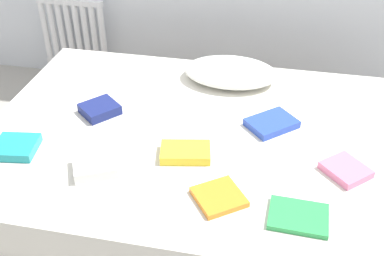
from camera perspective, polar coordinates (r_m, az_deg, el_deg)
name	(u,v)px	position (r m, az deg, el deg)	size (l,w,h in m)	color
ground_plane	(190,206)	(2.58, -0.23, -9.41)	(8.00, 8.00, 0.00)	#9E998E
bed	(190,171)	(2.41, -0.24, -5.21)	(2.00, 1.50, 0.50)	brown
radiator	(74,33)	(3.65, -14.14, 11.07)	(0.49, 0.04, 0.52)	white
pillow	(231,72)	(2.65, 4.69, 6.79)	(0.52, 0.36, 0.11)	white
textbook_blue	(272,123)	(2.31, 9.64, 0.57)	(0.22, 0.16, 0.04)	#2847B7
textbook_teal	(16,147)	(2.26, -20.56, -2.18)	(0.18, 0.17, 0.04)	teal
textbook_green	(298,217)	(1.85, 12.77, -10.43)	(0.22, 0.17, 0.02)	green
textbook_navy	(100,109)	(2.41, -11.12, 2.27)	(0.17, 0.16, 0.05)	navy
textbook_yellow	(185,152)	(2.08, -0.81, -2.98)	(0.22, 0.14, 0.04)	yellow
textbook_white	(95,166)	(2.05, -11.69, -4.53)	(0.18, 0.16, 0.05)	white
textbook_orange	(219,197)	(1.88, 3.28, -8.35)	(0.18, 0.18, 0.02)	orange
textbook_pink	(346,170)	(2.10, 18.15, -4.85)	(0.17, 0.16, 0.03)	pink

